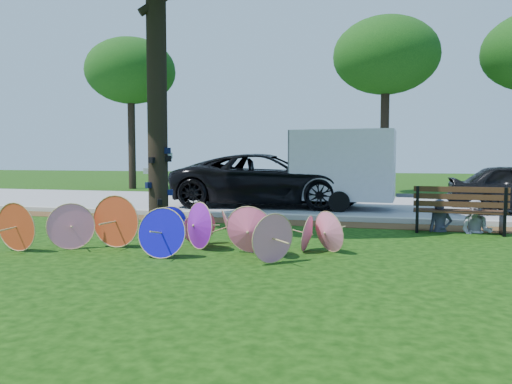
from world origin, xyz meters
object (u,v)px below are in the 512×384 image
at_px(cargo_trailer, 344,165).
at_px(parasol_pile, 179,228).
at_px(person_left, 441,200).
at_px(park_bench, 459,210).
at_px(person_right, 477,201).
at_px(black_van, 268,180).

bearing_deg(cargo_trailer, parasol_pile, -102.86).
relative_size(parasol_pile, person_left, 4.29).
relative_size(parasol_pile, cargo_trailer, 1.94).
bearing_deg(person_left, cargo_trailer, 110.22).
bearing_deg(park_bench, person_right, 11.33).
relative_size(person_left, person_right, 1.00).
xyz_separation_m(park_bench, person_left, (-0.35, 0.05, 0.18)).
distance_m(parasol_pile, black_van, 7.80).
bearing_deg(black_van, cargo_trailer, -101.19).
height_order(black_van, park_bench, black_van).
distance_m(black_van, cargo_trailer, 2.49).
bearing_deg(person_right, park_bench, -150.45).
height_order(parasol_pile, person_right, person_right).
bearing_deg(person_left, black_van, 127.89).
bearing_deg(park_bench, parasol_pile, -141.39).
distance_m(cargo_trailer, person_right, 5.18).
xyz_separation_m(black_van, person_left, (4.82, -4.34, -0.17)).
bearing_deg(black_van, parasol_pile, 177.59).
distance_m(park_bench, person_left, 0.40).
bearing_deg(park_bench, cargo_trailer, 126.67).
height_order(cargo_trailer, person_right, cargo_trailer).
relative_size(parasol_pile, black_van, 0.95).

